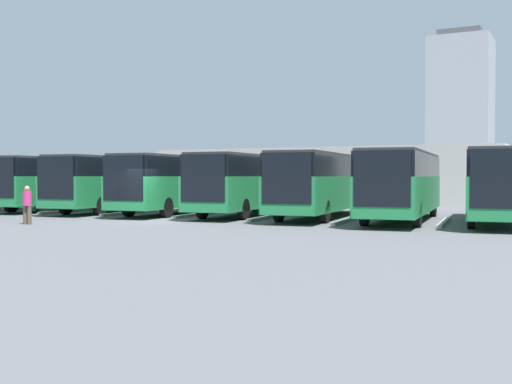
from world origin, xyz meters
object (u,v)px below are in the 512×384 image
Objects in this scene: bus_3 at (250,182)px; bus_6 at (67,181)px; pedestrian at (27,204)px; bus_1 at (403,183)px; bus_7 at (14,181)px; bus_4 at (180,181)px; bus_5 at (120,181)px; bus_2 at (322,182)px; bus_0 at (500,183)px.

bus_3 is 1.00× the size of bus_6.
bus_1 is at bearing -157.40° from pedestrian.
bus_7 reaches higher than pedestrian.
bus_1 is at bearing 171.57° from bus_4.
bus_7 is 7.25× the size of pedestrian.
bus_3 is at bearing 176.30° from bus_5.
bus_3 is at bearing -130.07° from pedestrian.
bus_7 is 15.27m from pedestrian.
bus_2 is 1.00× the size of bus_3.
bus_6 and bus_7 have the same top height.
bus_6 is at bearing 177.61° from bus_7.
bus_1 is at bearing 172.28° from bus_6.
bus_1 is 7.25× the size of pedestrian.
bus_1 is 1.00× the size of bus_5.
bus_7 is (30.42, 0.38, 0.00)m from bus_0.
bus_3 is 8.70m from bus_5.
bus_4 is (4.35, 0.34, 0.00)m from bus_3.
pedestrian is at bearing 133.08° from bus_7.
bus_0 is 1.00× the size of bus_3.
bus_1 reaches higher than pedestrian.
bus_5 is (8.69, 0.40, 0.00)m from bus_3.
bus_6 is (13.04, 0.29, 0.00)m from bus_3.
bus_7 is (13.04, 0.25, 0.00)m from bus_4.
bus_3 and bus_7 have the same top height.
bus_1 is 26.08m from bus_7.
pedestrian is (14.50, 9.69, -0.92)m from bus_1.
bus_7 is at bearing -5.07° from bus_5.
bus_0 and bus_7 have the same top height.
bus_6 is at bearing -7.76° from bus_5.
bus_0 is at bearing 174.13° from bus_4.
bus_7 is at bearing -4.39° from bus_3.
bus_3 is at bearing 174.95° from bus_6.
bus_1 and bus_4 have the same top height.
bus_2 is 7.25× the size of pedestrian.
bus_4 and bus_6 have the same top height.
bus_1 and bus_2 have the same top height.
bus_0 is 1.00× the size of bus_5.
bus_1 is (4.35, 0.62, 0.00)m from bus_0.
bus_0 is 1.00× the size of bus_1.
bus_1 is at bearing 165.95° from bus_2.
bus_6 is (17.38, 0.06, 0.00)m from bus_2.
bus_2 and bus_4 have the same top height.
pedestrian is (1.46, 10.17, -0.92)m from bus_4.
bus_4 reaches higher than pedestrian.
bus_6 is at bearing -5.05° from bus_3.
bus_4 is (8.69, 0.11, 0.00)m from bus_2.
bus_2 is (8.69, 0.03, 0.00)m from bus_0.
bus_4 and bus_5 have the same top height.
bus_0 is 7.25× the size of pedestrian.
bus_2 is at bearing 174.41° from bus_5.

